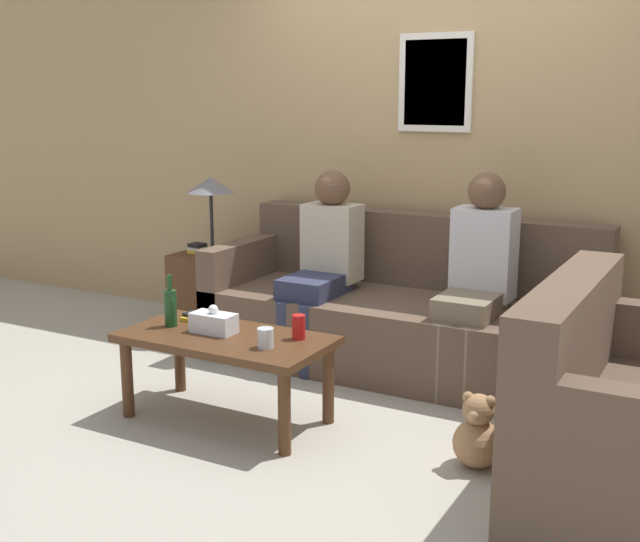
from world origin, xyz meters
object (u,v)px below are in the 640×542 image
at_px(wine_bottle, 170,307).
at_px(teddy_bear, 477,435).
at_px(coffee_table, 226,348).
at_px(person_left, 323,259).
at_px(person_right, 477,274).
at_px(drinking_glass, 265,338).
at_px(couch_main, 402,316).

distance_m(wine_bottle, teddy_bear, 1.68).
relative_size(coffee_table, person_left, 0.90).
bearing_deg(person_right, teddy_bear, -70.85).
distance_m(wine_bottle, drinking_glass, 0.64).
distance_m(couch_main, wine_bottle, 1.48).
relative_size(couch_main, drinking_glass, 24.03).
relative_size(wine_bottle, person_right, 0.23).
xyz_separation_m(drinking_glass, teddy_bear, (1.00, 0.17, -0.35)).
height_order(wine_bottle, teddy_bear, wine_bottle).
relative_size(drinking_glass, teddy_bear, 0.28).
bearing_deg(teddy_bear, person_left, 143.33).
relative_size(couch_main, teddy_bear, 6.74).
distance_m(wine_bottle, person_left, 1.13).
distance_m(coffee_table, teddy_bear, 1.31).
relative_size(coffee_table, teddy_bear, 3.09).
bearing_deg(couch_main, wine_bottle, -122.59).
height_order(coffee_table, teddy_bear, coffee_table).
height_order(coffee_table, person_right, person_right).
bearing_deg(drinking_glass, couch_main, 83.19).
bearing_deg(drinking_glass, coffee_table, 165.31).
bearing_deg(teddy_bear, person_right, 109.15).
bearing_deg(person_left, drinking_glass, -74.67).
xyz_separation_m(couch_main, person_left, (-0.47, -0.15, 0.33)).
xyz_separation_m(couch_main, person_right, (0.50, -0.14, 0.35)).
bearing_deg(person_right, couch_main, 164.48).
bearing_deg(coffee_table, wine_bottle, -179.58).
relative_size(wine_bottle, teddy_bear, 0.79).
xyz_separation_m(wine_bottle, drinking_glass, (0.63, -0.07, -0.06)).
bearing_deg(wine_bottle, drinking_glass, -6.58).
xyz_separation_m(couch_main, coffee_table, (-0.44, -1.22, 0.07)).
bearing_deg(couch_main, teddy_bear, -53.17).
xyz_separation_m(drinking_glass, person_left, (-0.32, 1.15, 0.15)).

